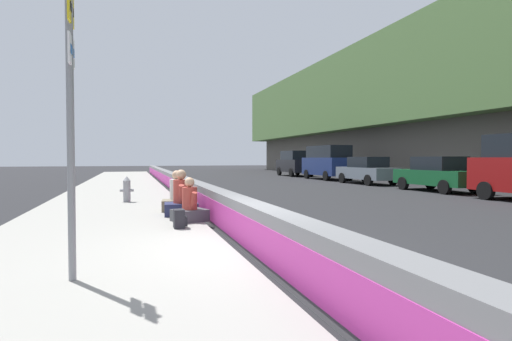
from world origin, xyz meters
TOP-DOWN VIEW (x-y plane):
  - ground_plane at (0.00, 0.00)m, footprint 160.00×160.00m
  - sidewalk_strip at (0.00, 2.65)m, footprint 80.00×4.40m
  - jersey_barrier at (0.00, 0.00)m, footprint 76.00×0.45m
  - route_sign_post at (-1.20, 2.77)m, footprint 0.44×0.09m
  - fire_hydrant at (7.98, 2.22)m, footprint 0.26×0.46m
  - seated_person_foreground at (3.09, 0.75)m, footprint 0.83×0.90m
  - seated_person_middle at (4.19, 0.82)m, footprint 0.80×0.92m
  - seated_person_rear at (5.13, 0.83)m, footprint 0.79×0.90m
  - backpack at (2.20, 1.09)m, footprint 0.32×0.28m
  - parked_car_third at (9.85, -12.27)m, footprint 4.52×1.99m
  - parked_car_fourth at (15.84, -12.10)m, footprint 4.56×2.08m
  - parked_car_midline at (21.34, -12.16)m, footprint 5.12×2.14m
  - parked_car_far at (27.68, -12.10)m, footprint 4.81×2.08m

SIDE VIEW (x-z plane):
  - ground_plane at x=0.00m, z-range 0.00..0.00m
  - sidewalk_strip at x=0.00m, z-range 0.00..0.14m
  - backpack at x=2.20m, z-range 0.13..0.53m
  - jersey_barrier at x=0.00m, z-range 0.00..0.85m
  - seated_person_foreground at x=3.09m, z-range -0.06..0.99m
  - seated_person_rear at x=5.13m, z-range -0.07..1.07m
  - seated_person_middle at x=4.19m, z-range -0.08..1.11m
  - fire_hydrant at x=7.98m, z-range 0.15..1.03m
  - parked_car_third at x=9.85m, z-range 0.01..1.72m
  - parked_car_fourth at x=15.84m, z-range 0.01..1.72m
  - parked_car_far at x=27.68m, z-range 0.04..2.32m
  - parked_car_midline at x=21.34m, z-range 0.07..2.63m
  - route_sign_post at x=-1.20m, z-range 0.41..4.01m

